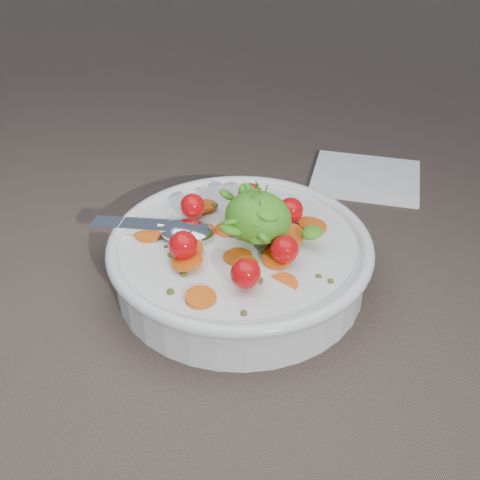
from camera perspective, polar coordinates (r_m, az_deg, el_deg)
The scene contains 3 objects.
ground at distance 0.68m, azimuth -0.74°, elevation -2.17°, with size 6.00×6.00×0.00m, color brown.
bowl at distance 0.63m, azimuth 0.01°, elevation -1.68°, with size 0.30×0.28×0.12m.
napkin at distance 0.86m, azimuth 11.84°, elevation 5.82°, with size 0.15×0.13×0.01m, color white.
Camera 1 is at (0.29, -0.46, 0.41)m, focal length 45.00 mm.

